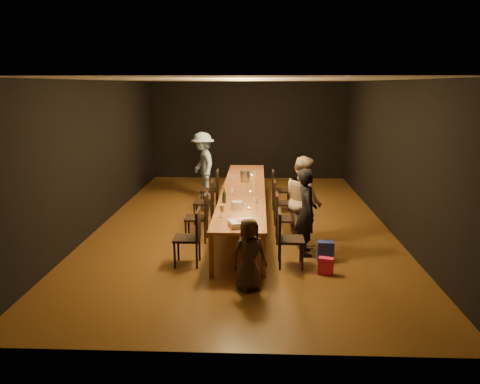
{
  "coord_description": "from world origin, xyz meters",
  "views": [
    {
      "loc": [
        0.31,
        -9.65,
        2.92
      ],
      "look_at": [
        -0.02,
        -1.36,
        1.0
      ],
      "focal_mm": 35.0,
      "sensor_mm": 36.0,
      "label": 1
    }
  ],
  "objects_px": {
    "woman_birthday": "(307,212)",
    "woman_tan": "(303,200)",
    "chair_left_1": "(196,217)",
    "plate_stack": "(237,205)",
    "chair_left_3": "(210,189)",
    "champagne_bottle": "(224,195)",
    "chair_right_3": "(281,190)",
    "man_blue": "(203,165)",
    "child": "(249,254)",
    "chair_right_1": "(287,218)",
    "ice_bucket": "(245,176)",
    "birthday_cake": "(242,223)",
    "chair_left_2": "(204,202)",
    "table": "(243,191)",
    "chair_left_0": "(187,238)",
    "chair_right_0": "(291,239)",
    "chair_right_2": "(283,202)"
  },
  "relations": [
    {
      "from": "chair_left_2",
      "to": "ice_bucket",
      "type": "height_order",
      "value": "ice_bucket"
    },
    {
      "from": "plate_stack",
      "to": "chair_left_3",
      "type": "bearing_deg",
      "value": 105.95
    },
    {
      "from": "chair_right_0",
      "to": "chair_left_0",
      "type": "distance_m",
      "value": 1.7
    },
    {
      "from": "woman_birthday",
      "to": "ice_bucket",
      "type": "xyz_separation_m",
      "value": [
        -1.14,
        2.67,
        0.11
      ]
    },
    {
      "from": "chair_left_3",
      "to": "champagne_bottle",
      "type": "relative_size",
      "value": 3.09
    },
    {
      "from": "chair_left_1",
      "to": "woman_birthday",
      "type": "bearing_deg",
      "value": -107.57
    },
    {
      "from": "woman_birthday",
      "to": "chair_left_3",
      "type": "bearing_deg",
      "value": 27.22
    },
    {
      "from": "chair_left_1",
      "to": "plate_stack",
      "type": "height_order",
      "value": "chair_left_1"
    },
    {
      "from": "chair_right_1",
      "to": "chair_left_1",
      "type": "bearing_deg",
      "value": -90.0
    },
    {
      "from": "table",
      "to": "woman_birthday",
      "type": "height_order",
      "value": "woman_birthday"
    },
    {
      "from": "chair_right_3",
      "to": "man_blue",
      "type": "distance_m",
      "value": 2.38
    },
    {
      "from": "woman_tan",
      "to": "ice_bucket",
      "type": "distance_m",
      "value": 2.37
    },
    {
      "from": "child",
      "to": "plate_stack",
      "type": "bearing_deg",
      "value": 73.71
    },
    {
      "from": "child",
      "to": "champagne_bottle",
      "type": "bearing_deg",
      "value": 79.16
    },
    {
      "from": "chair_left_2",
      "to": "woman_tan",
      "type": "relative_size",
      "value": 0.56
    },
    {
      "from": "woman_tan",
      "to": "man_blue",
      "type": "relative_size",
      "value": 0.97
    },
    {
      "from": "chair_right_2",
      "to": "chair_left_1",
      "type": "height_order",
      "value": "same"
    },
    {
      "from": "chair_right_1",
      "to": "chair_left_2",
      "type": "distance_m",
      "value": 2.08
    },
    {
      "from": "chair_right_3",
      "to": "plate_stack",
      "type": "bearing_deg",
      "value": -18.43
    },
    {
      "from": "chair_right_1",
      "to": "child",
      "type": "relative_size",
      "value": 0.87
    },
    {
      "from": "chair_left_2",
      "to": "ice_bucket",
      "type": "xyz_separation_m",
      "value": [
        0.86,
        0.84,
        0.4
      ]
    },
    {
      "from": "chair_right_0",
      "to": "chair_left_3",
      "type": "distance_m",
      "value": 3.98
    },
    {
      "from": "birthday_cake",
      "to": "chair_right_1",
      "type": "bearing_deg",
      "value": 45.2
    },
    {
      "from": "birthday_cake",
      "to": "chair_left_3",
      "type": "bearing_deg",
      "value": 87.07
    },
    {
      "from": "table",
      "to": "chair_left_0",
      "type": "relative_size",
      "value": 6.45
    },
    {
      "from": "chair_left_1",
      "to": "chair_left_3",
      "type": "relative_size",
      "value": 1.0
    },
    {
      "from": "chair_left_2",
      "to": "chair_left_3",
      "type": "distance_m",
      "value": 1.2
    },
    {
      "from": "table",
      "to": "chair_right_1",
      "type": "height_order",
      "value": "chair_right_1"
    },
    {
      "from": "birthday_cake",
      "to": "champagne_bottle",
      "type": "bearing_deg",
      "value": 88.56
    },
    {
      "from": "chair_right_1",
      "to": "chair_right_3",
      "type": "relative_size",
      "value": 1.0
    },
    {
      "from": "chair_left_1",
      "to": "plate_stack",
      "type": "bearing_deg",
      "value": -113.78
    },
    {
      "from": "plate_stack",
      "to": "champagne_bottle",
      "type": "relative_size",
      "value": 0.7
    },
    {
      "from": "man_blue",
      "to": "plate_stack",
      "type": "height_order",
      "value": "man_blue"
    },
    {
      "from": "chair_right_0",
      "to": "child",
      "type": "distance_m",
      "value": 1.13
    },
    {
      "from": "plate_stack",
      "to": "woman_tan",
      "type": "bearing_deg",
      "value": 13.93
    },
    {
      "from": "chair_left_1",
      "to": "plate_stack",
      "type": "relative_size",
      "value": 4.42
    },
    {
      "from": "woman_birthday",
      "to": "woman_tan",
      "type": "distance_m",
      "value": 0.59
    },
    {
      "from": "chair_right_0",
      "to": "chair_right_2",
      "type": "distance_m",
      "value": 2.4
    },
    {
      "from": "chair_left_3",
      "to": "ice_bucket",
      "type": "xyz_separation_m",
      "value": [
        0.86,
        -0.36,
        0.4
      ]
    },
    {
      "from": "chair_left_3",
      "to": "plate_stack",
      "type": "bearing_deg",
      "value": -164.05
    },
    {
      "from": "chair_right_1",
      "to": "man_blue",
      "type": "bearing_deg",
      "value": -151.2
    },
    {
      "from": "man_blue",
      "to": "chair_right_3",
      "type": "bearing_deg",
      "value": 35.23
    },
    {
      "from": "man_blue",
      "to": "child",
      "type": "bearing_deg",
      "value": -9.9
    },
    {
      "from": "chair_left_0",
      "to": "chair_right_0",
      "type": "bearing_deg",
      "value": -90.0
    },
    {
      "from": "chair_right_3",
      "to": "woman_tan",
      "type": "bearing_deg",
      "value": 7.0
    },
    {
      "from": "woman_birthday",
      "to": "plate_stack",
      "type": "xyz_separation_m",
      "value": [
        -1.22,
        0.29,
        0.05
      ]
    },
    {
      "from": "ice_bucket",
      "to": "chair_left_0",
      "type": "bearing_deg",
      "value": -104.84
    },
    {
      "from": "table",
      "to": "ice_bucket",
      "type": "xyz_separation_m",
      "value": [
        0.01,
        0.84,
        0.17
      ]
    },
    {
      "from": "birthday_cake",
      "to": "plate_stack",
      "type": "distance_m",
      "value": 1.11
    },
    {
      "from": "chair_right_1",
      "to": "ice_bucket",
      "type": "height_order",
      "value": "ice_bucket"
    }
  ]
}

